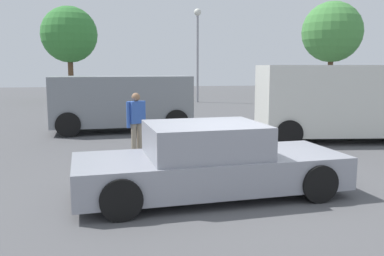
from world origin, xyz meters
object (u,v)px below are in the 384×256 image
object	(u,v)px
dog	(274,149)
pedestrian	(136,118)
van_white	(346,100)
suv_dark	(121,101)
sedan_foreground	(209,163)
light_post_near	(198,38)

from	to	relation	value
dog	pedestrian	xyz separation A→B (m)	(-3.23, 1.34, 0.65)
dog	pedestrian	distance (m)	3.56
van_white	suv_dark	distance (m)	7.38
suv_dark	pedestrian	world-z (taller)	suv_dark
sedan_foreground	light_post_near	distance (m)	19.40
suv_dark	van_white	bearing A→B (deg)	152.16
sedan_foreground	suv_dark	distance (m)	7.87
sedan_foreground	pedestrian	world-z (taller)	pedestrian
pedestrian	suv_dark	bearing A→B (deg)	-26.01
suv_dark	pedestrian	xyz separation A→B (m)	(0.40, -3.93, -0.12)
sedan_foreground	dog	bearing A→B (deg)	43.54
van_white	light_post_near	bearing A→B (deg)	-74.82
van_white	light_post_near	distance (m)	14.52
sedan_foreground	light_post_near	world-z (taller)	light_post_near
dog	suv_dark	distance (m)	6.45
suv_dark	pedestrian	bearing A→B (deg)	91.71
pedestrian	van_white	bearing A→B (deg)	-113.21
van_white	pedestrian	bearing A→B (deg)	15.33
dog	light_post_near	size ratio (longest dim) A/B	0.11
sedan_foreground	pedestrian	bearing A→B (deg)	101.10
dog	suv_dark	world-z (taller)	suv_dark
van_white	pedestrian	distance (m)	6.43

